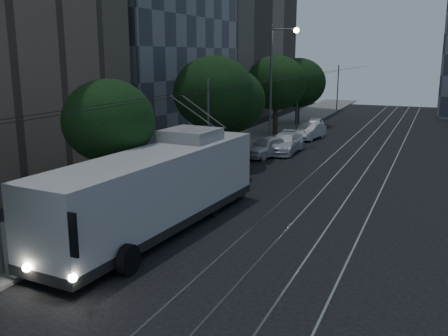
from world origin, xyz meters
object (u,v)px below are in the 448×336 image
at_px(streetlamp_far, 276,73).
at_px(pickup_silver, 221,174).
at_px(car_white_a, 267,147).
at_px(trolleybus, 159,189).
at_px(car_white_c, 310,131).
at_px(car_white_b, 285,143).
at_px(car_white_d, 314,125).

bearing_deg(streetlamp_far, pickup_silver, -83.30).
bearing_deg(car_white_a, streetlamp_far, 121.34).
height_order(trolleybus, car_white_c, trolleybus).
bearing_deg(car_white_b, streetlamp_far, 119.33).
xyz_separation_m(pickup_silver, streetlamp_far, (-1.80, 15.32, 5.05)).
bearing_deg(car_white_d, trolleybus, -95.64).
relative_size(trolleybus, car_white_c, 3.15).
distance_m(pickup_silver, car_white_c, 18.46).
relative_size(car_white_a, car_white_c, 1.03).
bearing_deg(pickup_silver, car_white_b, 73.84).
distance_m(trolleybus, pickup_silver, 7.30).
bearing_deg(car_white_b, car_white_d, 92.58).
xyz_separation_m(car_white_c, car_white_d, (-0.51, 3.92, -0.01)).
bearing_deg(car_white_d, car_white_a, -98.46).
height_order(trolleybus, pickup_silver, trolleybus).
height_order(car_white_d, streetlamp_far, streetlamp_far).
relative_size(car_white_c, streetlamp_far, 0.44).
xyz_separation_m(trolleybus, car_white_c, (0.18, 25.68, -1.13)).
bearing_deg(car_white_d, car_white_b, -94.67).
height_order(car_white_c, streetlamp_far, streetlamp_far).
distance_m(trolleybus, car_white_a, 16.81).
bearing_deg(streetlamp_far, car_white_d, 75.95).
height_order(car_white_a, streetlamp_far, streetlamp_far).
height_order(trolleybus, car_white_b, trolleybus).
bearing_deg(trolleybus, car_white_d, 94.61).
bearing_deg(pickup_silver, car_white_c, 73.72).
relative_size(trolleybus, car_white_a, 3.05).
xyz_separation_m(trolleybus, car_white_a, (-0.82, 16.76, -1.08)).
bearing_deg(trolleybus, car_white_c, 93.57).
height_order(pickup_silver, car_white_a, pickup_silver).
bearing_deg(streetlamp_far, car_white_c, 54.02).
distance_m(car_white_c, streetlamp_far, 6.46).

